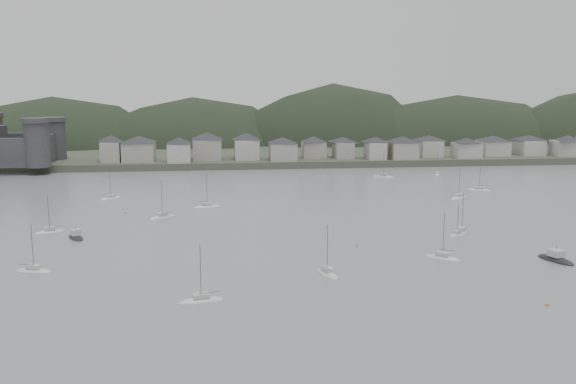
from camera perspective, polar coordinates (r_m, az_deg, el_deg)
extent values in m
plane|color=slate|center=(106.35, 4.88, -9.90)|extent=(900.00, 900.00, 0.00)
cube|color=#383D2D|center=(395.13, -3.81, 4.62)|extent=(900.00, 250.00, 3.00)
ellipsoid|color=black|center=(383.60, -20.38, 2.14)|extent=(138.98, 92.48, 81.13)
ellipsoid|color=black|center=(373.94, -8.56, 2.49)|extent=(132.08, 90.41, 79.74)
ellipsoid|color=black|center=(380.91, 4.03, 2.29)|extent=(133.88, 88.37, 101.41)
ellipsoid|color=black|center=(396.97, 14.92, 2.63)|extent=(165.81, 81.78, 82.55)
cylinder|color=#302F32|center=(274.58, -21.90, 3.99)|extent=(10.00, 10.00, 18.00)
cylinder|color=#302F32|center=(301.65, -20.53, 4.41)|extent=(10.00, 10.00, 17.00)
cube|color=#302F32|center=(288.33, -21.15, 3.67)|extent=(3.50, 30.00, 12.00)
cube|color=gray|center=(284.96, -15.76, 3.54)|extent=(8.34, 12.91, 8.59)
pyramid|color=#26272B|center=(284.45, -15.81, 4.71)|extent=(15.78, 15.78, 3.01)
cube|color=gray|center=(282.76, -13.44, 3.57)|extent=(13.68, 13.35, 8.36)
pyramid|color=#26272B|center=(282.25, -13.48, 4.71)|extent=(20.07, 20.07, 2.93)
cube|color=gray|center=(276.01, -9.89, 3.52)|extent=(9.78, 10.20, 8.08)
pyramid|color=#26272B|center=(275.51, -9.92, 4.65)|extent=(14.83, 14.83, 2.83)
cube|color=gray|center=(285.15, -7.37, 3.88)|extent=(12.59, 13.33, 9.09)
pyramid|color=#26272B|center=(284.62, -7.40, 5.11)|extent=(19.24, 19.24, 3.18)
cube|color=gray|center=(284.01, -3.78, 3.89)|extent=(10.74, 12.17, 8.87)
pyramid|color=#26272B|center=(283.48, -3.79, 5.10)|extent=(17.01, 17.01, 3.10)
cube|color=gray|center=(278.82, -0.48, 3.69)|extent=(11.63, 12.09, 7.69)
pyramid|color=#26272B|center=(278.34, -0.48, 4.75)|extent=(17.61, 17.61, 2.69)
cube|color=gray|center=(289.44, 2.35, 3.87)|extent=(10.37, 9.35, 7.44)
pyramid|color=#26272B|center=(288.99, 2.36, 4.86)|extent=(14.65, 14.65, 2.60)
cube|color=gray|center=(289.54, 5.05, 3.82)|extent=(8.24, 12.20, 7.22)
pyramid|color=#26272B|center=(289.10, 5.06, 4.78)|extent=(15.17, 15.17, 2.53)
cube|color=gray|center=(287.64, 7.97, 3.75)|extent=(8.06, 10.91, 7.46)
pyramid|color=#26272B|center=(287.18, 8.00, 4.75)|extent=(14.08, 14.08, 2.61)
cube|color=gray|center=(289.59, 10.41, 3.75)|extent=(11.73, 11.78, 7.66)
pyramid|color=#26272B|center=(289.13, 10.44, 4.76)|extent=(17.46, 17.46, 2.68)
cube|color=gray|center=(303.89, 12.72, 3.90)|extent=(10.19, 13.02, 7.33)
pyramid|color=#26272B|center=(303.46, 12.76, 4.83)|extent=(17.23, 17.23, 2.57)
cube|color=gray|center=(301.07, 15.96, 3.68)|extent=(11.70, 9.81, 6.88)
pyramid|color=#26272B|center=(300.66, 16.00, 4.55)|extent=(15.97, 15.97, 2.41)
cube|color=gray|center=(315.92, 18.17, 3.84)|extent=(12.83, 12.48, 7.00)
pyramid|color=#26272B|center=(315.52, 18.22, 4.69)|extent=(18.79, 18.79, 2.45)
cube|color=gray|center=(324.52, 21.08, 3.81)|extent=(11.07, 13.50, 6.97)
pyramid|color=#26272B|center=(324.14, 21.13, 4.64)|extent=(18.25, 18.25, 2.44)
cube|color=gray|center=(325.32, 24.09, 3.67)|extent=(13.75, 9.12, 7.34)
pyramid|color=#26272B|center=(324.92, 24.15, 4.53)|extent=(16.97, 16.97, 2.57)
ellipsoid|color=silver|center=(250.34, 8.70, 1.34)|extent=(8.56, 6.48, 1.67)
cube|color=#B4B3AF|center=(250.18, 8.70, 1.59)|extent=(3.45, 3.05, 0.70)
cylinder|color=#3F3F42|center=(249.64, 8.73, 2.56)|extent=(0.12, 0.12, 10.43)
cylinder|color=#3F3F42|center=(249.05, 8.46, 1.69)|extent=(3.30, 1.96, 0.10)
ellipsoid|color=silver|center=(131.41, -22.14, -6.75)|extent=(7.75, 4.33, 1.48)
cube|color=#B4B3AF|center=(131.14, -22.17, -6.32)|extent=(2.93, 2.28, 0.70)
cylinder|color=#3F3F42|center=(130.21, -22.27, -4.74)|extent=(0.12, 0.12, 9.22)
cylinder|color=#3F3F42|center=(131.00, -22.76, -6.12)|extent=(3.22, 1.02, 0.10)
ellipsoid|color=silver|center=(208.05, 15.29, -0.56)|extent=(8.34, 7.32, 1.69)
cube|color=#B4B3AF|center=(207.86, 15.30, -0.25)|extent=(3.48, 3.28, 0.70)
cylinder|color=#3F3F42|center=(207.20, 15.35, 0.92)|extent=(0.12, 0.12, 10.57)
cylinder|color=#3F3F42|center=(208.18, 14.91, -0.06)|extent=(3.07, 2.41, 0.10)
ellipsoid|color=silver|center=(159.26, 15.55, -3.61)|extent=(6.07, 7.94, 1.55)
cube|color=#B4B3AF|center=(159.03, 15.57, -3.23)|extent=(2.85, 3.20, 0.70)
cylinder|color=#3F3F42|center=(158.23, 15.63, -1.84)|extent=(0.12, 0.12, 9.69)
cylinder|color=#3F3F42|center=(158.10, 15.98, -3.12)|extent=(1.86, 3.06, 0.10)
ellipsoid|color=silver|center=(120.47, 3.60, -7.50)|extent=(4.56, 7.97, 1.52)
cube|color=#B4B3AF|center=(120.17, 3.61, -7.02)|extent=(2.38, 3.03, 0.70)
cylinder|color=#3F3F42|center=(119.13, 3.63, -5.25)|extent=(0.12, 0.12, 9.49)
cylinder|color=#3F3F42|center=(118.71, 3.53, -6.95)|extent=(1.10, 3.29, 0.10)
ellipsoid|color=silver|center=(164.37, -20.89, -3.49)|extent=(7.53, 5.02, 1.44)
cube|color=#B4B3AF|center=(164.15, -20.91, -3.14)|extent=(2.95, 2.47, 0.70)
cylinder|color=#3F3F42|center=(163.43, -20.99, -1.90)|extent=(0.12, 0.12, 9.01)
cylinder|color=#3F3F42|center=(163.25, -20.56, -2.99)|extent=(3.01, 1.40, 0.10)
ellipsoid|color=silver|center=(156.38, 15.17, -3.83)|extent=(5.82, 4.46, 1.14)
cube|color=#B4B3AF|center=(156.19, 15.18, -3.52)|extent=(2.35, 2.09, 0.70)
cylinder|color=#3F3F42|center=(155.59, 15.23, -2.50)|extent=(0.12, 0.12, 7.11)
cylinder|color=#3F3F42|center=(155.93, 15.56, -3.35)|extent=(2.25, 1.39, 0.10)
ellipsoid|color=silver|center=(207.73, -15.85, -0.60)|extent=(7.44, 7.04, 1.55)
cube|color=#B4B3AF|center=(207.55, -15.86, -0.30)|extent=(3.16, 3.09, 0.70)
cylinder|color=#3F3F42|center=(206.94, -15.91, 0.77)|extent=(0.12, 0.12, 9.71)
cylinder|color=#3F3F42|center=(208.53, -16.11, -0.12)|extent=(2.67, 2.41, 0.10)
ellipsoid|color=silver|center=(225.33, 17.04, 0.12)|extent=(8.22, 6.51, 1.62)
cube|color=#B4B3AF|center=(225.16, 17.05, 0.40)|extent=(3.34, 3.02, 0.70)
cylinder|color=#3F3F42|center=(224.57, 17.10, 1.43)|extent=(0.12, 0.12, 10.11)
cylinder|color=#3F3F42|center=(226.27, 17.27, 0.57)|extent=(3.13, 2.03, 0.10)
ellipsoid|color=silver|center=(106.64, -7.91, -9.87)|extent=(8.04, 3.91, 1.54)
cube|color=#B4B3AF|center=(106.29, -7.93, -9.33)|extent=(2.98, 2.19, 0.70)
cylinder|color=#3F3F42|center=(105.10, -7.98, -7.31)|extent=(0.12, 0.12, 9.64)
cylinder|color=#3F3F42|center=(105.84, -7.19, -9.08)|extent=(3.42, 0.77, 0.10)
ellipsoid|color=silver|center=(134.65, 13.91, -5.93)|extent=(7.45, 6.86, 1.54)
cube|color=#B4B3AF|center=(134.38, 13.93, -5.49)|extent=(3.15, 3.03, 0.70)
cylinder|color=#3F3F42|center=(133.44, 14.00, -3.88)|extent=(0.12, 0.12, 9.61)
cylinder|color=#3F3F42|center=(135.42, 14.22, -5.15)|extent=(2.70, 2.32, 0.10)
ellipsoid|color=silver|center=(261.99, 13.41, 1.55)|extent=(3.86, 7.14, 1.36)
cube|color=#B4B3AF|center=(261.86, 13.42, 1.76)|extent=(2.06, 2.69, 0.70)
cylinder|color=#3F3F42|center=(261.44, 13.45, 2.51)|extent=(0.12, 0.12, 8.51)
cylinder|color=#3F3F42|center=(262.79, 13.27, 1.91)|extent=(0.89, 2.99, 0.10)
ellipsoid|color=silver|center=(174.30, -11.38, -2.32)|extent=(8.19, 7.10, 1.65)
cube|color=#B4B3AF|center=(174.08, -11.39, -1.96)|extent=(3.40, 3.20, 0.70)
cylinder|color=#3F3F42|center=(173.30, -11.44, -0.60)|extent=(0.12, 0.12, 10.33)
cylinder|color=#3F3F42|center=(173.00, -11.03, -1.83)|extent=(3.03, 2.32, 0.10)
ellipsoid|color=silver|center=(187.08, -7.38, -1.40)|extent=(8.54, 4.28, 1.63)
cube|color=#B4B3AF|center=(186.87, -7.38, -1.07)|extent=(3.17, 2.36, 0.70)
cylinder|color=#3F3F42|center=(186.16, -7.41, 0.19)|extent=(0.12, 0.12, 10.21)
cylinder|color=#3F3F42|center=(187.10, -7.83, -0.89)|extent=(3.61, 0.87, 0.10)
ellipsoid|color=black|center=(140.68, 23.21, -5.77)|extent=(5.82, 9.37, 1.94)
cube|color=#B4B3AF|center=(140.29, 23.25, -5.13)|extent=(3.18, 3.30, 1.40)
cylinder|color=#3F3F42|center=(140.07, 23.28, -4.77)|extent=(0.10, 0.10, 1.20)
ellipsoid|color=black|center=(156.37, -18.77, -4.01)|extent=(5.75, 7.67, 1.60)
cube|color=#B4B3AF|center=(156.05, -18.80, -3.49)|extent=(2.83, 2.89, 1.40)
cylinder|color=#3F3F42|center=(155.86, -18.82, -3.17)|extent=(0.10, 0.10, 1.20)
sphere|color=#CA8243|center=(141.91, 6.29, -4.87)|extent=(0.70, 0.70, 0.70)
sphere|color=#CA8243|center=(234.64, -15.73, 0.57)|extent=(0.70, 0.70, 0.70)
sphere|color=#CA8243|center=(183.28, -14.60, -1.83)|extent=(0.70, 0.70, 0.70)
sphere|color=#CA8243|center=(112.44, 22.57, -9.45)|extent=(0.70, 0.70, 0.70)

